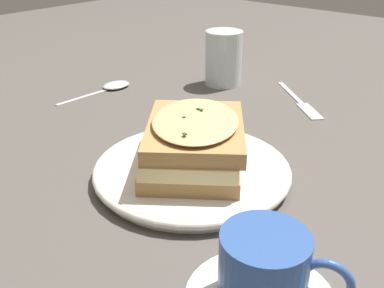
# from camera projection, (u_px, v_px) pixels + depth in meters

# --- Properties ---
(ground_plane) EXTENTS (2.40, 2.40, 0.00)m
(ground_plane) POSITION_uv_depth(u_px,v_px,m) (187.00, 164.00, 0.61)
(ground_plane) COLOR #514C47
(dinner_plate) EXTENTS (0.25, 0.25, 0.02)m
(dinner_plate) POSITION_uv_depth(u_px,v_px,m) (192.00, 170.00, 0.57)
(dinner_plate) COLOR silver
(dinner_plate) RESTS_ON ground_plane
(sandwich) EXTENTS (0.19, 0.20, 0.07)m
(sandwich) POSITION_uv_depth(u_px,v_px,m) (193.00, 142.00, 0.55)
(sandwich) COLOR #B2844C
(sandwich) RESTS_ON dinner_plate
(teacup_with_saucer) EXTENTS (0.14, 0.13, 0.07)m
(teacup_with_saucer) POSITION_uv_depth(u_px,v_px,m) (265.00, 274.00, 0.37)
(teacup_with_saucer) COLOR white
(teacup_with_saucer) RESTS_ON ground_plane
(water_glass) EXTENTS (0.07, 0.07, 0.11)m
(water_glass) POSITION_uv_depth(u_px,v_px,m) (224.00, 58.00, 0.88)
(water_glass) COLOR silver
(water_glass) RESTS_ON ground_plane
(fork) EXTENTS (0.16, 0.14, 0.00)m
(fork) POSITION_uv_depth(u_px,v_px,m) (302.00, 103.00, 0.80)
(fork) COLOR silver
(fork) RESTS_ON ground_plane
(spoon) EXTENTS (0.04, 0.16, 0.01)m
(spoon) POSITION_uv_depth(u_px,v_px,m) (112.00, 86.00, 0.88)
(spoon) COLOR silver
(spoon) RESTS_ON ground_plane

